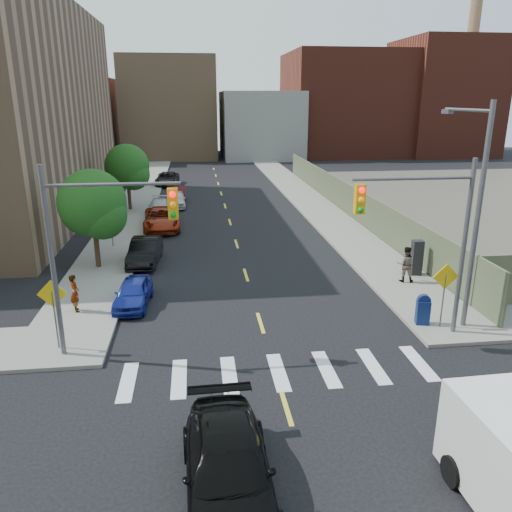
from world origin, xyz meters
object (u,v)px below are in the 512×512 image
object	(u,v)px
parked_car_blue	(133,293)
parked_car_red	(162,219)
black_sedan	(228,469)
parked_car_black	(145,251)
parked_car_maroon	(177,194)
parked_car_grey	(167,179)
mailbox	(423,310)
parked_car_silver	(159,207)
parked_car_white	(176,199)
pedestrian_west	(75,293)
pedestrian_east	(406,264)
payphone	(417,258)

from	to	relation	value
parked_car_blue	parked_car_red	bearing A→B (deg)	92.10
black_sedan	parked_car_black	bearing A→B (deg)	99.56
parked_car_maroon	parked_car_grey	xyz separation A→B (m)	(-1.30, 9.04, 0.03)
parked_car_red	mailbox	distance (m)	21.12
parked_car_silver	parked_car_white	bearing A→B (deg)	67.58
parked_car_silver	parked_car_maroon	size ratio (longest dim) A/B	1.06
parked_car_red	parked_car_silver	bearing A→B (deg)	93.18
parked_car_white	mailbox	xyz separation A→B (m)	(10.77, -25.25, 0.08)
parked_car_silver	mailbox	distance (m)	25.47
parked_car_silver	black_sedan	size ratio (longest dim) A/B	0.83
parked_car_white	pedestrian_west	size ratio (longest dim) A/B	2.42
black_sedan	pedestrian_west	bearing A→B (deg)	116.16
parked_car_red	parked_car_white	bearing A→B (deg)	81.14
parked_car_silver	pedestrian_east	size ratio (longest dim) A/B	2.36
parked_car_white	parked_car_blue	bearing A→B (deg)	-93.87
mailbox	payphone	xyz separation A→B (m)	(2.29, 5.80, 0.30)
parked_car_red	payphone	xyz separation A→B (m)	(13.85, -11.87, 0.32)
parked_car_grey	parked_car_white	bearing A→B (deg)	-81.04
parked_car_red	pedestrian_east	world-z (taller)	pedestrian_east
parked_car_red	parked_car_white	world-z (taller)	parked_car_red
parked_car_black	parked_car_grey	bearing A→B (deg)	94.07
parked_car_red	parked_car_maroon	world-z (taller)	parked_car_red
parked_car_black	parked_car_grey	world-z (taller)	parked_car_black
parked_car_grey	black_sedan	world-z (taller)	black_sedan
parked_car_white	parked_car_black	bearing A→B (deg)	-95.24
mailbox	pedestrian_west	world-z (taller)	pedestrian_west
mailbox	parked_car_black	bearing A→B (deg)	152.31
mailbox	payphone	size ratio (longest dim) A/B	0.70
pedestrian_west	mailbox	bearing A→B (deg)	-124.84
parked_car_red	payphone	bearing A→B (deg)	-43.42
parked_car_black	pedestrian_west	xyz separation A→B (m)	(-2.37, -6.80, 0.27)
parked_car_maroon	pedestrian_east	size ratio (longest dim) A/B	2.23
parked_car_black	black_sedan	xyz separation A→B (m)	(3.50, -18.06, 0.03)
parked_car_silver	parked_car_red	bearing A→B (deg)	-81.68
parked_car_red	parked_car_grey	bearing A→B (deg)	88.67
black_sedan	pedestrian_east	bearing A→B (deg)	51.56
parked_car_white	payphone	distance (m)	23.42
payphone	black_sedan	bearing A→B (deg)	-124.76
parked_car_red	pedestrian_west	size ratio (longest dim) A/B	3.27
pedestrian_east	parked_car_blue	bearing A→B (deg)	22.24
pedestrian_west	black_sedan	bearing A→B (deg)	-175.31
parked_car_blue	payphone	xyz separation A→B (m)	(14.35, 2.06, 0.46)
parked_car_grey	pedestrian_east	size ratio (longest dim) A/B	2.75
parked_car_blue	pedestrian_east	xyz separation A→B (m)	(13.35, 1.13, 0.45)
parked_car_red	pedestrian_east	xyz separation A→B (m)	(12.85, -12.81, 0.30)
parked_car_black	parked_car_silver	world-z (taller)	parked_car_black
parked_car_black	parked_car_white	world-z (taller)	parked_car_black
parked_car_black	parked_car_red	xyz separation A→B (m)	(0.50, 7.81, 0.04)
black_sedan	pedestrian_east	xyz separation A→B (m)	(9.85, 13.06, 0.31)
parked_car_black	black_sedan	world-z (taller)	black_sedan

